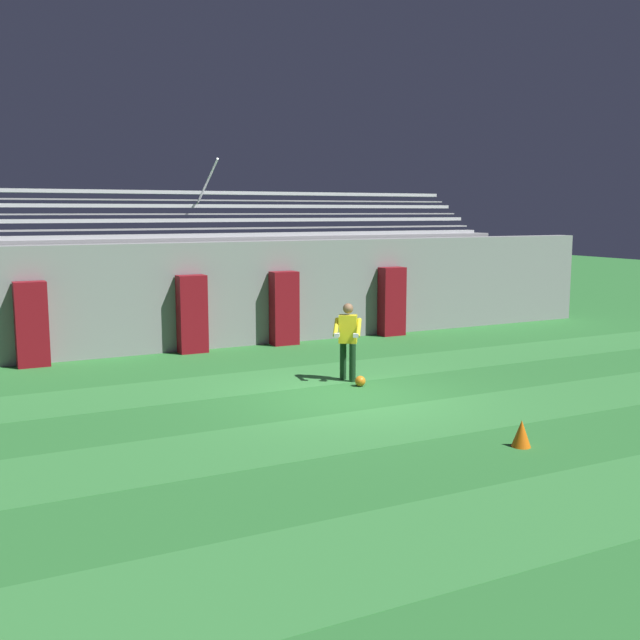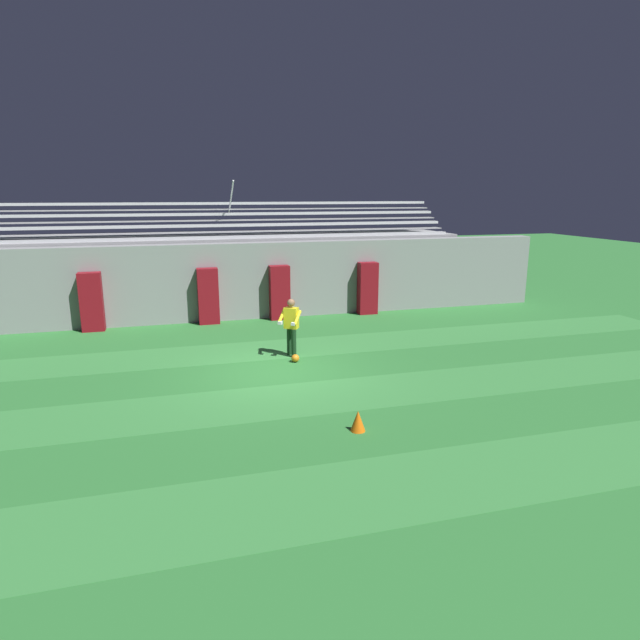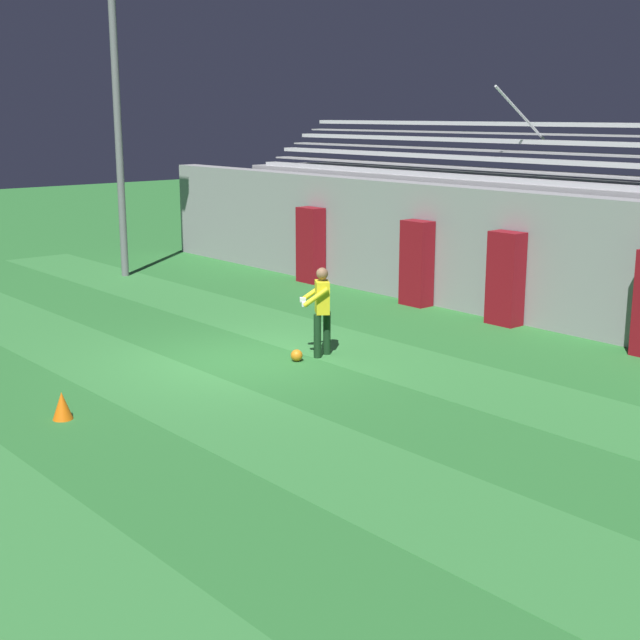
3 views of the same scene
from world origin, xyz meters
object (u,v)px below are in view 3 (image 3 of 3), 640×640
soccer_ball (297,355)px  traffic_cone (62,406)px  padding_pillar_gate_right (506,279)px  padding_pillar_far_left (311,245)px  floodlight_pole (116,80)px  padding_pillar_gate_left (417,263)px  goalkeeper (321,306)px

soccer_ball → traffic_cone: traffic_cone is taller
padding_pillar_gate_right → padding_pillar_far_left: size_ratio=1.00×
padding_pillar_gate_right → floodlight_pole: 11.82m
floodlight_pole → soccer_ball: size_ratio=37.98×
padding_pillar_gate_left → padding_pillar_gate_right: 2.58m
floodlight_pole → soccer_ball: floodlight_pole is taller
padding_pillar_far_left → goalkeeper: 7.45m
padding_pillar_gate_left → padding_pillar_far_left: (-3.86, 0.00, 0.00)m
padding_pillar_far_left → padding_pillar_gate_left: bearing=0.0°
padding_pillar_gate_right → traffic_cone: 9.87m
goalkeeper → soccer_ball: size_ratio=7.59×
padding_pillar_far_left → floodlight_pole: 6.76m
padding_pillar_gate_right → padding_pillar_gate_left: bearing=180.0°
floodlight_pole → traffic_cone: size_ratio=19.89×
goalkeeper → soccer_ball: 1.02m
soccer_ball → traffic_cone: bearing=-87.6°
padding_pillar_gate_left → padding_pillar_far_left: bearing=180.0°
padding_pillar_far_left → goalkeeper: bearing=-38.5°
padding_pillar_far_left → floodlight_pole: floodlight_pole is taller
traffic_cone → soccer_ball: bearing=92.4°
floodlight_pole → goalkeeper: 10.88m
padding_pillar_far_left → traffic_cone: (6.01, -9.83, -0.79)m
padding_pillar_gate_left → padding_pillar_gate_right: size_ratio=1.00×
padding_pillar_far_left → soccer_ball: padding_pillar_far_left is taller
padding_pillar_gate_right → traffic_cone: size_ratio=4.74×
floodlight_pole → traffic_cone: (10.09, -6.51, -5.04)m
padding_pillar_gate_left → traffic_cone: padding_pillar_gate_left is taller
goalkeeper → traffic_cone: 5.25m
padding_pillar_gate_right → floodlight_pole: (-10.51, -3.32, 4.26)m
padding_pillar_gate_left → traffic_cone: bearing=-77.6°
floodlight_pole → traffic_cone: 13.02m
padding_pillar_gate_left → floodlight_pole: 9.59m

